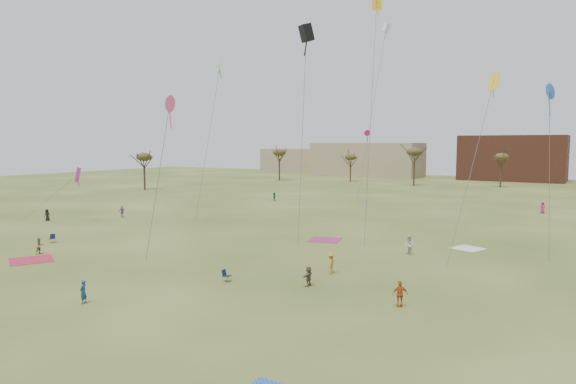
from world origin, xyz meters
The scene contains 21 objects.
ground centered at (0.00, 0.00, 0.00)m, with size 260.00×260.00×0.00m, color #384C18.
flyer_near_right centered at (-2.86, -7.83, 0.74)m, with size 0.54×0.36×1.49m, color navy.
spectator_fore_a centered at (14.24, 1.84, 0.81)m, with size 0.95×0.40×1.63m, color #C75322.
spectator_fore_b centered at (-18.40, -0.90, 0.75)m, with size 0.73×0.57×1.50m, color #94825E.
spectator_fore_c centered at (7.26, 2.88, 0.70)m, with size 1.31×0.42×1.41m, color brown.
flyer_mid_a centered at (-35.96, 11.23, 0.75)m, with size 0.73×0.48×1.50m, color black.
flyer_mid_b centered at (7.08, 6.71, 0.82)m, with size 1.05×0.61×1.63m, color #B88522.
spectator_mid_d centered at (-30.17, 18.34, 0.77)m, with size 0.90×0.37×1.53m, color #99409B.
spectator_mid_e centered at (10.13, 16.24, 0.88)m, with size 0.85×0.66×1.75m, color silver.
flyer_far_a centered at (-23.11, 45.22, 0.73)m, with size 1.35×0.43×1.46m, color #226737.
flyer_far_b centered at (17.93, 52.25, 0.82)m, with size 0.80×0.52×1.64m, color #C9225B.
blanket_red centered at (-16.78, -2.70, 0.00)m, with size 3.32×3.32×0.03m, color #B6243E.
blanket_cream centered at (14.10, 21.77, 0.00)m, with size 2.56×2.56×0.03m, color white.
blanket_plum centered at (0.55, 18.45, 0.00)m, with size 3.11×3.11×0.03m, color #9A2F5F.
camp_chair_left centered at (-22.21, 2.81, 0.26)m, with size 0.73×0.74×0.87m.
camp_chair_center centered at (1.67, 0.76, 0.26)m, with size 0.60×0.56×0.87m.
kites_aloft centered at (-1.88, 20.54, 18.72)m, with size 55.77×54.46×27.00m.
tree_line centered at (-2.85, 79.12, 7.09)m, with size 117.44×49.32×8.91m.
building_tan centered at (-35.00, 115.00, 5.00)m, with size 32.00×14.00×10.00m, color #937F60.
building_brick centered at (5.00, 120.00, 6.00)m, with size 26.00×16.00×12.00m, color brown.
building_tan_west centered at (-65.00, 122.00, 4.00)m, with size 20.00×12.00×8.00m, color #937F60.
Camera 1 is at (24.00, -27.21, 10.00)m, focal length 31.33 mm.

